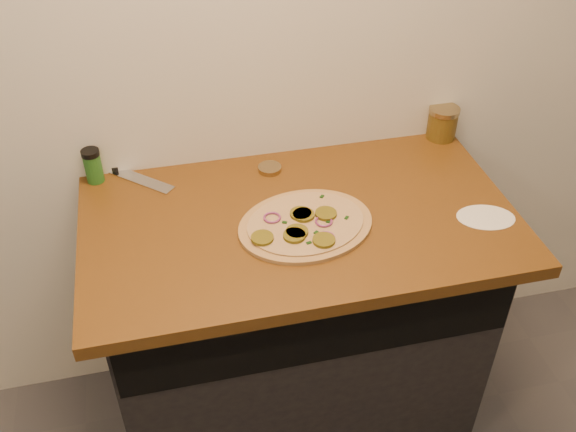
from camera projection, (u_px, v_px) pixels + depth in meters
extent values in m
cube|color=silver|center=(272.00, 14.00, 1.75)|extent=(4.00, 0.02, 2.70)
cube|color=black|center=(295.00, 323.00, 2.09)|extent=(1.10, 0.60, 0.86)
cube|color=brown|center=(299.00, 221.00, 1.79)|extent=(1.20, 0.70, 0.04)
cylinder|color=tan|center=(306.00, 225.00, 1.74)|extent=(0.43, 0.43, 0.01)
cylinder|color=beige|center=(306.00, 223.00, 1.73)|extent=(0.37, 0.37, 0.00)
cylinder|color=brown|center=(301.00, 214.00, 1.75)|extent=(0.06, 0.06, 0.01)
cylinder|color=brown|center=(297.00, 232.00, 1.69)|extent=(0.06, 0.06, 0.01)
cylinder|color=brown|center=(324.00, 240.00, 1.67)|extent=(0.06, 0.06, 0.01)
cylinder|color=brown|center=(262.00, 238.00, 1.67)|extent=(0.06, 0.06, 0.01)
cylinder|color=brown|center=(294.00, 236.00, 1.68)|extent=(0.06, 0.06, 0.01)
cylinder|color=brown|center=(304.00, 215.00, 1.75)|extent=(0.06, 0.06, 0.01)
cylinder|color=brown|center=(326.00, 214.00, 1.75)|extent=(0.06, 0.06, 0.01)
torus|color=#7E2F66|center=(324.00, 221.00, 1.73)|extent=(0.05, 0.05, 0.01)
torus|color=#7E2F66|center=(326.00, 237.00, 1.68)|extent=(0.05, 0.05, 0.01)
torus|color=#7E2F66|center=(272.00, 217.00, 1.74)|extent=(0.05, 0.05, 0.01)
cube|color=black|center=(294.00, 235.00, 1.69)|extent=(0.01, 0.02, 0.00)
cube|color=black|center=(347.00, 218.00, 1.74)|extent=(0.02, 0.02, 0.00)
cube|color=black|center=(316.00, 232.00, 1.69)|extent=(0.02, 0.02, 0.00)
cube|color=black|center=(309.00, 243.00, 1.66)|extent=(0.02, 0.01, 0.00)
cube|color=black|center=(328.00, 222.00, 1.73)|extent=(0.02, 0.01, 0.00)
cube|color=black|center=(285.00, 222.00, 1.73)|extent=(0.02, 0.01, 0.00)
cube|color=black|center=(331.00, 217.00, 1.75)|extent=(0.01, 0.02, 0.00)
cube|color=black|center=(322.00, 196.00, 1.82)|extent=(0.02, 0.02, 0.00)
cube|color=#B7BAC1|center=(142.00, 180.00, 1.91)|extent=(0.19, 0.18, 0.00)
cube|color=black|center=(103.00, 164.00, 1.96)|extent=(0.10, 0.10, 0.02)
cylinder|color=#9B855A|center=(270.00, 169.00, 1.95)|extent=(0.08, 0.08, 0.02)
cylinder|color=maroon|center=(442.00, 125.00, 2.08)|extent=(0.09, 0.09, 0.09)
cylinder|color=#9B855A|center=(445.00, 110.00, 2.04)|extent=(0.10, 0.10, 0.02)
cylinder|color=#24611E|center=(94.00, 168.00, 1.88)|extent=(0.05, 0.05, 0.09)
cylinder|color=black|center=(90.00, 153.00, 1.85)|extent=(0.05, 0.05, 0.02)
cylinder|color=silver|center=(486.00, 217.00, 1.77)|extent=(0.19, 0.19, 0.00)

